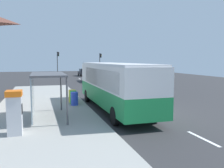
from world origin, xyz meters
name	(u,v)px	position (x,y,z in m)	size (l,w,h in m)	color
ground_plane	(97,88)	(0.00, 14.00, -0.02)	(56.00, 92.00, 0.04)	#2D2D30
sidewalk_platform	(43,110)	(-6.40, 2.00, 0.09)	(6.20, 30.00, 0.18)	#999993
lane_stripe_seg_0	(203,139)	(0.25, -6.00, 0.01)	(0.16, 2.20, 0.01)	silver
lane_stripe_seg_1	(153,114)	(0.25, -1.00, 0.01)	(0.16, 2.20, 0.01)	silver
lane_stripe_seg_2	(126,101)	(0.25, 4.00, 0.01)	(0.16, 2.20, 0.01)	silver
lane_stripe_seg_3	(110,93)	(0.25, 9.00, 0.01)	(0.16, 2.20, 0.01)	silver
lane_stripe_seg_4	(99,88)	(0.25, 14.00, 0.01)	(0.16, 2.20, 0.01)	silver
lane_stripe_seg_5	(91,84)	(0.25, 19.00, 0.01)	(0.16, 2.20, 0.01)	silver
lane_stripe_seg_6	(84,81)	(0.25, 24.00, 0.01)	(0.16, 2.20, 0.01)	silver
lane_stripe_seg_7	(80,79)	(0.25, 29.00, 0.01)	(0.16, 2.20, 0.01)	silver
bus	(114,83)	(-1.71, 0.91, 1.84)	(2.61, 11.03, 3.21)	#1E8C47
white_van	(98,73)	(2.20, 22.90, 1.34)	(2.12, 5.24, 2.30)	black
sedan_near	(84,72)	(2.30, 36.86, 0.79)	(1.87, 4.41, 1.52)	black
ticket_machine	(15,112)	(-7.62, -3.64, 1.17)	(0.66, 0.76, 1.94)	silver
recycling_bin_blue	(74,99)	(-4.20, 2.56, 0.66)	(0.52, 0.52, 0.95)	blue
recycling_bin_green	(73,97)	(-4.20, 3.26, 0.66)	(0.52, 0.52, 0.95)	green
recycling_bin_yellow	(72,96)	(-4.20, 3.96, 0.66)	(0.52, 0.52, 0.95)	yellow
traffic_light_near_side	(100,61)	(5.50, 34.87, 3.20)	(0.49, 0.28, 4.80)	#2D2D2D
traffic_light_far_side	(58,60)	(-3.10, 35.67, 3.37)	(0.49, 0.28, 5.07)	#2D2D2D
bus_shelter	(42,84)	(-6.41, -0.78, 2.10)	(1.80, 4.00, 2.50)	#4C4C51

